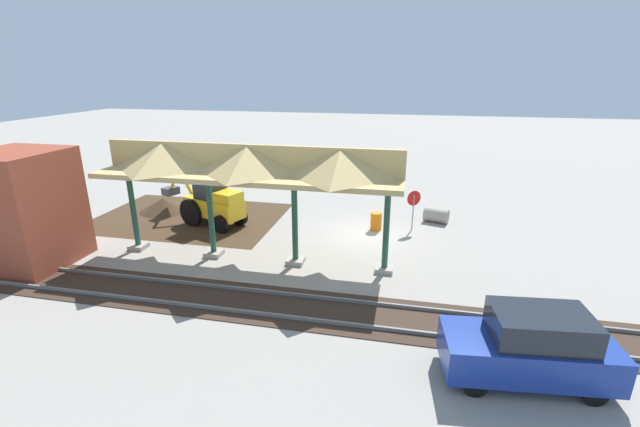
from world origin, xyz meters
name	(u,v)px	position (x,y,z in m)	size (l,w,h in m)	color
ground_plane	(364,234)	(0.00, 0.00, 0.00)	(120.00, 120.00, 0.00)	gray
dirt_work_zone	(189,217)	(9.65, -0.51, 0.00)	(9.89, 7.00, 0.01)	#42301E
platform_canopy	(249,163)	(4.24, 3.88, 4.16)	(12.20, 3.20, 4.90)	#9E998E
rail_tracks	(338,312)	(0.00, 7.32, 0.03)	(60.00, 2.58, 0.15)	slate
stop_sign	(414,202)	(-2.29, -1.06, 1.47)	(0.64, 0.45, 2.06)	gray
backhoe	(212,201)	(7.84, 0.20, 1.26)	(5.27, 2.95, 2.82)	yellow
dirt_mound	(164,211)	(11.59, -1.27, 0.00)	(5.45, 5.45, 1.50)	#42301E
concrete_pipe	(436,215)	(-3.51, -2.59, 0.38)	(1.40, 1.08, 0.75)	#9E9384
brick_utility_building	(24,209)	(13.04, 6.11, 2.34)	(3.22, 3.38, 4.69)	brown
distant_parked_car	(530,347)	(-5.30, 9.44, 0.98)	(4.36, 2.17, 1.98)	navy
traffic_barrel	(376,221)	(-0.51, -0.77, 0.45)	(0.56, 0.56, 0.90)	orange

